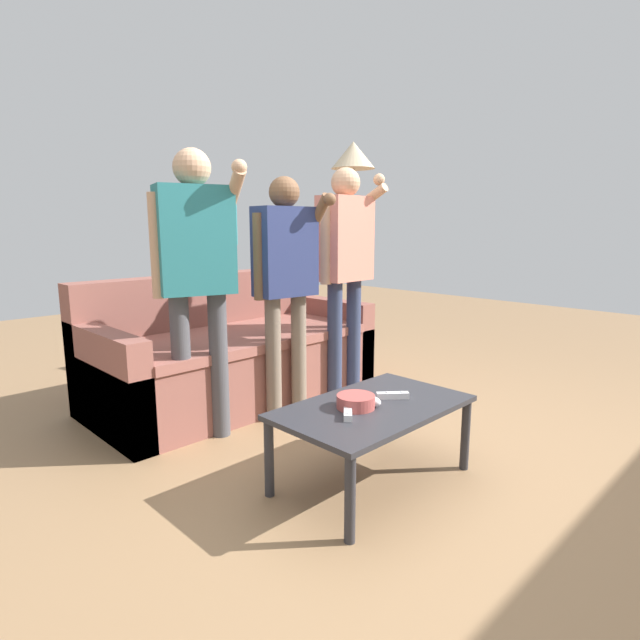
# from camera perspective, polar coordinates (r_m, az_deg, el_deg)

# --- Properties ---
(ground_plane) EXTENTS (12.00, 12.00, 0.00)m
(ground_plane) POSITION_cam_1_polar(r_m,az_deg,el_deg) (2.72, 7.52, -15.94)
(ground_plane) COLOR #93704C
(couch) EXTENTS (1.94, 0.94, 0.86)m
(couch) POSITION_cam_1_polar(r_m,az_deg,el_deg) (3.65, -9.89, -4.00)
(couch) COLOR brown
(couch) RESTS_ON ground
(coffee_table) EXTENTS (0.93, 0.55, 0.39)m
(coffee_table) POSITION_cam_1_polar(r_m,az_deg,el_deg) (2.43, 5.98, -10.50)
(coffee_table) COLOR #2D2D33
(coffee_table) RESTS_ON ground
(snack_bowl) EXTENTS (0.18, 0.18, 0.06)m
(snack_bowl) POSITION_cam_1_polar(r_m,az_deg,el_deg) (2.36, 4.04, -9.12)
(snack_bowl) COLOR #B24C47
(snack_bowl) RESTS_ON coffee_table
(game_remote_nunchuk) EXTENTS (0.06, 0.09, 0.05)m
(game_remote_nunchuk) POSITION_cam_1_polar(r_m,az_deg,el_deg) (2.38, 5.93, -9.07)
(game_remote_nunchuk) COLOR white
(game_remote_nunchuk) RESTS_ON coffee_table
(floor_lamp) EXTENTS (0.37, 0.37, 1.90)m
(floor_lamp) POSITION_cam_1_polar(r_m,az_deg,el_deg) (4.46, 3.73, 16.47)
(floor_lamp) COLOR #2D2D33
(floor_lamp) RESTS_ON ground
(player_left) EXTENTS (0.46, 0.43, 1.61)m
(player_left) POSITION_cam_1_polar(r_m,az_deg,el_deg) (2.84, -13.73, 6.31)
(player_left) COLOR #47474C
(player_left) RESTS_ON ground
(player_center) EXTENTS (0.44, 0.37, 1.50)m
(player_center) POSITION_cam_1_polar(r_m,az_deg,el_deg) (3.13, -3.89, 5.64)
(player_center) COLOR #756656
(player_center) RESTS_ON ground
(player_right) EXTENTS (0.48, 0.31, 1.60)m
(player_right) POSITION_cam_1_polar(r_m,az_deg,el_deg) (3.54, 2.85, 7.22)
(player_right) COLOR #2D3856
(player_right) RESTS_ON ground
(game_remote_wand_near) EXTENTS (0.14, 0.13, 0.03)m
(game_remote_wand_near) POSITION_cam_1_polar(r_m,az_deg,el_deg) (2.50, 8.17, -8.39)
(game_remote_wand_near) COLOR white
(game_remote_wand_near) RESTS_ON coffee_table
(game_remote_wand_far) EXTENTS (0.14, 0.13, 0.03)m
(game_remote_wand_far) POSITION_cam_1_polar(r_m,az_deg,el_deg) (2.27, 3.15, -10.31)
(game_remote_wand_far) COLOR white
(game_remote_wand_far) RESTS_ON coffee_table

